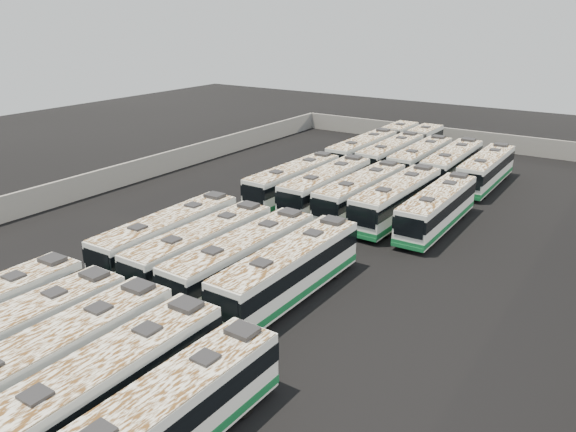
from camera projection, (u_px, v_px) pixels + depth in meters
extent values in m
plane|color=black|center=(311.00, 237.00, 42.42)|extent=(140.00, 140.00, 0.00)
cube|color=gray|center=(463.00, 138.00, 70.38)|extent=(45.20, 0.30, 2.20)
cube|color=gray|center=(113.00, 178.00, 53.71)|extent=(0.30, 73.20, 2.20)
cube|color=black|center=(14.00, 276.00, 29.09)|extent=(0.94, 0.94, 0.14)
cube|color=black|center=(53.00, 259.00, 30.91)|extent=(1.28, 1.09, 0.25)
cylinder|color=black|center=(30.00, 306.00, 31.44)|extent=(0.29, 0.97, 0.97)
cylinder|color=black|center=(53.00, 317.00, 30.39)|extent=(0.29, 0.97, 0.97)
cube|color=white|center=(9.00, 342.00, 25.89)|extent=(2.67, 11.72, 2.68)
cube|color=#146132|center=(13.00, 360.00, 26.22)|extent=(2.72, 11.77, 0.41)
cube|color=black|center=(7.00, 334.00, 25.73)|extent=(2.73, 11.78, 0.89)
cube|color=silver|center=(4.00, 316.00, 25.42)|extent=(2.62, 11.49, 0.07)
cube|color=black|center=(54.00, 292.00, 27.36)|extent=(0.94, 0.94, 0.14)
cube|color=black|center=(94.00, 274.00, 29.14)|extent=(1.29, 1.10, 0.25)
cylinder|color=black|center=(69.00, 323.00, 29.73)|extent=(0.29, 0.98, 0.97)
cylinder|color=black|center=(94.00, 335.00, 28.61)|extent=(0.29, 0.98, 0.97)
cube|color=white|center=(53.00, 364.00, 24.14)|extent=(2.65, 12.09, 2.77)
cube|color=#146132|center=(56.00, 384.00, 24.48)|extent=(2.70, 12.14, 0.42)
cube|color=black|center=(51.00, 355.00, 23.98)|extent=(2.71, 12.15, 0.93)
cube|color=silver|center=(48.00, 336.00, 23.66)|extent=(2.59, 11.85, 0.07)
cube|color=black|center=(99.00, 308.00, 25.71)|extent=(0.97, 0.97, 0.14)
cube|color=black|center=(138.00, 287.00, 27.59)|extent=(1.32, 1.12, 0.26)
cylinder|color=black|center=(110.00, 340.00, 28.15)|extent=(0.29, 1.01, 1.01)
cylinder|color=black|center=(140.00, 354.00, 27.04)|extent=(0.29, 1.01, 1.01)
cube|color=white|center=(101.00, 391.00, 22.46)|extent=(2.56, 12.05, 2.76)
cube|color=#146132|center=(104.00, 412.00, 22.80)|extent=(2.61, 12.10, 0.42)
cube|color=black|center=(100.00, 381.00, 22.30)|extent=(2.62, 12.11, 0.92)
cube|color=silver|center=(97.00, 361.00, 21.98)|extent=(2.51, 11.81, 0.07)
cube|color=black|center=(35.00, 395.00, 19.87)|extent=(0.96, 0.96, 0.14)
cube|color=black|center=(147.00, 329.00, 24.02)|extent=(0.96, 0.96, 0.14)
cube|color=black|center=(186.00, 305.00, 25.88)|extent=(1.31, 1.11, 0.26)
cylinder|color=black|center=(155.00, 361.00, 26.45)|extent=(0.29, 1.00, 1.00)
cylinder|color=black|center=(189.00, 377.00, 25.34)|extent=(0.29, 1.00, 1.00)
cube|color=white|center=(160.00, 424.00, 20.76)|extent=(2.63, 11.64, 2.66)
cube|color=black|center=(159.00, 414.00, 20.61)|extent=(2.69, 11.70, 0.89)
cube|color=silver|center=(157.00, 393.00, 20.30)|extent=(2.58, 11.41, 0.07)
cube|color=black|center=(98.00, 432.00, 18.30)|extent=(0.93, 0.93, 0.14)
cube|color=black|center=(205.00, 358.00, 22.23)|extent=(0.93, 0.93, 0.14)
cube|color=black|center=(242.00, 331.00, 24.00)|extent=(1.28, 1.09, 0.25)
cylinder|color=black|center=(209.00, 388.00, 24.58)|extent=(0.29, 0.97, 0.97)
cylinder|color=black|center=(246.00, 406.00, 23.47)|extent=(0.29, 0.97, 0.97)
cube|color=white|center=(168.00, 236.00, 38.08)|extent=(2.69, 11.89, 2.72)
cube|color=#146132|center=(170.00, 249.00, 38.42)|extent=(2.74, 11.94, 0.41)
cube|color=black|center=(168.00, 230.00, 37.93)|extent=(2.75, 11.95, 0.91)
cube|color=black|center=(97.00, 263.00, 33.27)|extent=(2.17, 0.10, 1.43)
cube|color=#146132|center=(100.00, 285.00, 33.79)|extent=(2.47, 0.15, 0.28)
cube|color=silver|center=(167.00, 217.00, 37.61)|extent=(2.63, 11.66, 0.07)
cube|color=black|center=(138.00, 227.00, 35.51)|extent=(0.96, 0.96, 0.14)
cube|color=black|center=(193.00, 205.00, 39.63)|extent=(0.96, 0.96, 0.14)
cube|color=black|center=(215.00, 196.00, 41.49)|extent=(1.30, 1.11, 0.26)
cylinder|color=black|center=(116.00, 269.00, 36.04)|extent=(0.29, 0.99, 0.99)
cylinder|color=black|center=(139.00, 277.00, 34.96)|extent=(0.29, 0.99, 0.99)
cylinder|color=black|center=(195.00, 232.00, 42.03)|extent=(0.29, 0.99, 0.99)
cylinder|color=black|center=(217.00, 238.00, 40.95)|extent=(0.29, 0.99, 0.99)
cube|color=white|center=(202.00, 248.00, 36.18)|extent=(2.50, 11.74, 2.69)
cube|color=#146132|center=(203.00, 262.00, 36.51)|extent=(2.55, 11.79, 0.41)
cube|color=black|center=(202.00, 242.00, 36.02)|extent=(2.56, 11.80, 0.90)
cube|color=black|center=(131.00, 277.00, 31.49)|extent=(2.15, 0.07, 1.42)
cube|color=#146132|center=(133.00, 301.00, 32.00)|extent=(2.44, 0.11, 0.27)
cube|color=silver|center=(201.00, 228.00, 35.71)|extent=(2.45, 11.50, 0.07)
cube|color=black|center=(172.00, 240.00, 33.67)|extent=(0.93, 0.93, 0.14)
cube|color=black|center=(227.00, 215.00, 37.68)|extent=(0.93, 0.93, 0.14)
cube|color=black|center=(248.00, 205.00, 39.49)|extent=(1.28, 1.08, 0.25)
cylinder|color=black|center=(149.00, 282.00, 34.22)|extent=(0.28, 0.98, 0.98)
cylinder|color=black|center=(173.00, 291.00, 33.12)|extent=(0.28, 0.98, 0.98)
cylinder|color=black|center=(228.00, 243.00, 40.06)|extent=(0.28, 0.98, 0.98)
cylinder|color=black|center=(251.00, 250.00, 38.96)|extent=(0.28, 0.98, 0.98)
cube|color=white|center=(243.00, 259.00, 34.48)|extent=(2.79, 12.06, 2.75)
cube|color=#146132|center=(243.00, 274.00, 34.82)|extent=(2.84, 12.11, 0.42)
cube|color=black|center=(242.00, 252.00, 34.32)|extent=(2.85, 12.12, 0.92)
cube|color=black|center=(170.00, 292.00, 29.74)|extent=(2.20, 0.11, 1.45)
cube|color=#146132|center=(172.00, 317.00, 30.26)|extent=(2.50, 0.16, 0.28)
cube|color=silver|center=(242.00, 238.00, 33.99)|extent=(2.73, 11.82, 0.07)
cube|color=black|center=(212.00, 251.00, 31.93)|extent=(0.97, 0.97, 0.14)
cube|color=black|center=(268.00, 224.00, 35.99)|extent=(0.97, 0.97, 0.14)
cube|color=black|center=(290.00, 213.00, 37.81)|extent=(1.33, 1.13, 0.26)
cylinder|color=black|center=(187.00, 296.00, 32.52)|extent=(0.30, 1.01, 1.00)
cylinder|color=black|center=(214.00, 307.00, 31.37)|extent=(0.30, 1.01, 1.00)
cylinder|color=black|center=(267.00, 253.00, 38.42)|extent=(0.30, 1.01, 1.00)
cylinder|color=black|center=(292.00, 260.00, 37.26)|extent=(0.30, 1.01, 1.00)
cube|color=white|center=(289.00, 271.00, 32.89)|extent=(2.60, 12.10, 2.77)
cube|color=#146132|center=(289.00, 286.00, 33.24)|extent=(2.65, 12.15, 0.42)
cube|color=black|center=(289.00, 264.00, 32.74)|extent=(2.66, 12.16, 0.93)
cube|color=black|center=(221.00, 308.00, 28.07)|extent=(2.22, 0.07, 1.46)
cube|color=#146132|center=(222.00, 335.00, 28.60)|extent=(2.52, 0.12, 0.28)
cube|color=silver|center=(289.00, 248.00, 32.41)|extent=(2.55, 11.86, 0.07)
cube|color=black|center=(261.00, 263.00, 30.31)|extent=(0.96, 0.96, 0.14)
cube|color=black|center=(313.00, 233.00, 34.44)|extent=(0.96, 0.96, 0.14)
cube|color=black|center=(333.00, 221.00, 36.30)|extent=(1.32, 1.12, 0.26)
cylinder|color=black|center=(233.00, 311.00, 30.88)|extent=(0.29, 1.01, 1.01)
cylinder|color=black|center=(265.00, 323.00, 29.74)|extent=(0.29, 1.01, 1.01)
cylinder|color=black|center=(308.00, 263.00, 36.89)|extent=(0.29, 1.01, 1.01)
cylinder|color=black|center=(337.00, 271.00, 35.75)|extent=(0.29, 1.01, 1.01)
cube|color=white|center=(293.00, 181.00, 50.42)|extent=(2.72, 11.80, 2.69)
cube|color=#146132|center=(293.00, 192.00, 50.76)|extent=(2.77, 11.85, 0.41)
cube|color=black|center=(293.00, 177.00, 50.27)|extent=(2.78, 11.86, 0.90)
cube|color=black|center=(252.00, 194.00, 45.78)|extent=(2.15, 0.11, 1.42)
cube|color=#146132|center=(253.00, 212.00, 46.29)|extent=(2.45, 0.16, 0.27)
cube|color=silver|center=(293.00, 167.00, 49.95)|extent=(2.67, 11.57, 0.07)
cube|color=black|center=(276.00, 172.00, 47.93)|extent=(0.95, 0.95, 0.14)
cube|color=black|center=(309.00, 160.00, 51.90)|extent=(0.95, 0.95, 0.14)
cube|color=black|center=(323.00, 154.00, 53.69)|extent=(1.30, 1.11, 0.25)
cylinder|color=black|center=(259.00, 203.00, 48.51)|extent=(0.30, 0.99, 0.98)
cylinder|color=black|center=(278.00, 207.00, 47.37)|extent=(0.30, 0.99, 0.98)
cylinder|color=black|center=(307.00, 182.00, 54.28)|extent=(0.30, 0.99, 0.98)
cylinder|color=black|center=(325.00, 186.00, 53.15)|extent=(0.30, 0.99, 0.98)
cube|color=white|center=(326.00, 187.00, 48.61)|extent=(2.72, 12.13, 2.77)
cube|color=#146132|center=(326.00, 198.00, 48.96)|extent=(2.77, 12.18, 0.42)
cube|color=black|center=(327.00, 182.00, 48.45)|extent=(2.78, 12.19, 0.93)
cube|color=black|center=(289.00, 202.00, 43.71)|extent=(2.22, 0.10, 1.46)
cube|color=#146132|center=(289.00, 221.00, 44.24)|extent=(2.52, 0.14, 0.28)
cube|color=silver|center=(327.00, 171.00, 48.13)|extent=(2.66, 11.89, 0.07)
cube|color=black|center=(311.00, 177.00, 45.99)|extent=(0.97, 0.97, 0.14)
cube|color=black|center=(341.00, 164.00, 50.19)|extent=(0.97, 0.97, 0.14)
cube|color=black|center=(353.00, 157.00, 52.08)|extent=(1.33, 1.13, 0.26)
cylinder|color=black|center=(292.00, 211.00, 46.53)|extent=(0.30, 1.01, 1.01)
cylinder|color=black|center=(314.00, 216.00, 45.43)|extent=(0.30, 1.01, 1.01)
cylinder|color=black|center=(336.00, 188.00, 52.64)|extent=(0.30, 1.01, 1.01)
cylinder|color=black|center=(357.00, 191.00, 51.54)|extent=(0.30, 1.01, 1.01)
cube|color=white|center=(361.00, 193.00, 47.03)|extent=(2.76, 11.91, 2.72)
cube|color=#146132|center=(361.00, 205.00, 47.37)|extent=(2.81, 11.96, 0.41)
cube|color=black|center=(361.00, 188.00, 46.88)|extent=(2.82, 11.97, 0.91)
cube|color=black|center=(324.00, 209.00, 42.36)|extent=(2.17, 0.11, 1.43)
cube|color=#146132|center=(323.00, 227.00, 42.87)|extent=(2.47, 0.16, 0.28)
cube|color=silver|center=(362.00, 177.00, 46.56)|extent=(2.70, 11.67, 0.07)
cube|color=black|center=(346.00, 184.00, 44.52)|extent=(0.96, 0.96, 0.14)
cube|color=black|center=(376.00, 170.00, 48.52)|extent=(0.96, 0.96, 0.14)
cube|color=black|center=(388.00, 163.00, 50.33)|extent=(1.31, 1.12, 0.26)
cylinder|color=black|center=(326.00, 217.00, 45.11)|extent=(0.30, 0.99, 0.99)
cylinder|color=black|center=(349.00, 222.00, 43.96)|extent=(0.30, 0.99, 0.99)
cylinder|color=black|center=(370.00, 194.00, 50.93)|extent=(0.30, 0.99, 0.99)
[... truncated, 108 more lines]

